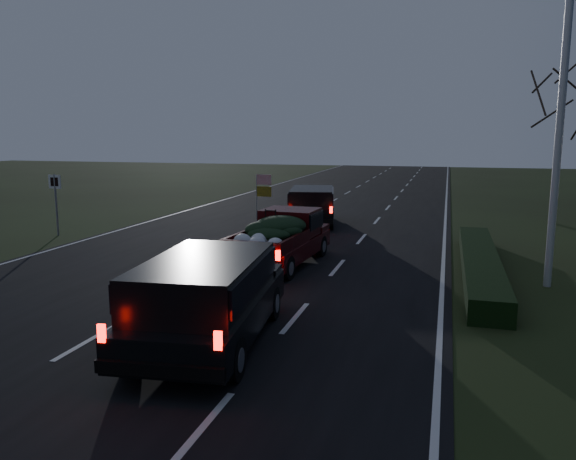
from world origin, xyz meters
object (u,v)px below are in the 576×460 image
at_px(light_pole, 563,79).
at_px(pickup_truck, 282,235).
at_px(rear_suv, 206,292).
at_px(lead_suv, 312,202).

relative_size(light_pole, pickup_truck, 1.85).
xyz_separation_m(light_pole, pickup_truck, (-7.69, 0.45, -4.53)).
distance_m(light_pole, rear_suv, 10.63).
xyz_separation_m(pickup_truck, rear_suv, (0.57, -7.01, 0.13)).
distance_m(pickup_truck, lead_suv, 8.18).
bearing_deg(rear_suv, light_pole, 36.47).
xyz_separation_m(pickup_truck, lead_suv, (-0.96, 8.13, 0.08)).
xyz_separation_m(light_pole, rear_suv, (-7.12, -6.56, -4.39)).
bearing_deg(rear_suv, pickup_truck, 88.47).
distance_m(light_pole, lead_suv, 12.98).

